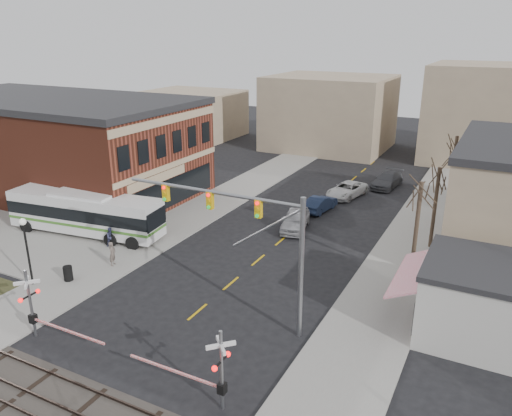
{
  "coord_description": "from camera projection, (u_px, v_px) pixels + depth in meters",
  "views": [
    {
      "loc": [
        14.93,
        -19.44,
        15.81
      ],
      "look_at": [
        -0.85,
        11.32,
        3.5
      ],
      "focal_mm": 35.0,
      "sensor_mm": 36.0,
      "label": 1
    }
  ],
  "objects": [
    {
      "name": "brick_building",
      "position": [
        52.0,
        144.0,
        51.42
      ],
      "size": [
        30.4,
        15.4,
        9.6
      ],
      "color": "brown",
      "rests_on": "ground"
    },
    {
      "name": "car_a",
      "position": [
        295.0,
        220.0,
        41.85
      ],
      "size": [
        3.1,
        5.32,
        1.7
      ],
      "primitive_type": "imported",
      "rotation": [
        0.0,
        0.0,
        0.23
      ],
      "color": "#9C9CA1",
      "rests_on": "ground"
    },
    {
      "name": "awning_shop",
      "position": [
        502.0,
        305.0,
        26.29
      ],
      "size": [
        9.74,
        6.2,
        4.3
      ],
      "color": "beige",
      "rests_on": "ground"
    },
    {
      "name": "tree_east_b",
      "position": [
        435.0,
        208.0,
        37.37
      ],
      "size": [
        0.28,
        0.28,
        6.3
      ],
      "color": "#382B21",
      "rests_on": "sidewalk_east"
    },
    {
      "name": "rr_crossing_west",
      "position": [
        36.0,
        306.0,
        26.53
      ],
      "size": [
        5.6,
        1.36,
        4.0
      ],
      "color": "gray",
      "rests_on": "ground"
    },
    {
      "name": "pedestrian_near",
      "position": [
        112.0,
        254.0,
        35.11
      ],
      "size": [
        0.57,
        0.73,
        1.77
      ],
      "primitive_type": "imported",
      "rotation": [
        0.0,
        0.0,
        1.82
      ],
      "color": "#60544C",
      "rests_on": "sidewalk_west"
    },
    {
      "name": "street_lamp",
      "position": [
        25.0,
        238.0,
        31.65
      ],
      "size": [
        0.44,
        0.44,
        4.6
      ],
      "color": "black",
      "rests_on": "sidewalk_west"
    },
    {
      "name": "pedestrian_far",
      "position": [
        111.0,
        237.0,
        38.24
      ],
      "size": [
        0.87,
        0.94,
        1.54
      ],
      "primitive_type": "imported",
      "rotation": [
        0.0,
        0.0,
        1.08
      ],
      "color": "#303355",
      "rests_on": "sidewalk_west"
    },
    {
      "name": "traffic_signal_mast",
      "position": [
        251.0,
        228.0,
        26.79
      ],
      "size": [
        11.04,
        0.3,
        8.0
      ],
      "color": "gray",
      "rests_on": "ground"
    },
    {
      "name": "tree_east_a",
      "position": [
        416.0,
        232.0,
        32.39
      ],
      "size": [
        0.28,
        0.28,
        6.75
      ],
      "color": "#382B21",
      "rests_on": "sidewalk_east"
    },
    {
      "name": "car_c",
      "position": [
        347.0,
        190.0,
        50.09
      ],
      "size": [
        3.45,
        5.63,
        1.46
      ],
      "primitive_type": "imported",
      "rotation": [
        0.0,
        0.0,
        -0.21
      ],
      "color": "silver",
      "rests_on": "ground"
    },
    {
      "name": "sidewalk_east",
      "position": [
        417.0,
        235.0,
        40.68
      ],
      "size": [
        5.0,
        60.0,
        0.12
      ],
      "primitive_type": "cube",
      "color": "gray",
      "rests_on": "ground"
    },
    {
      "name": "tree_east_c",
      "position": [
        452.0,
        176.0,
        43.84
      ],
      "size": [
        0.28,
        0.28,
        7.2
      ],
      "color": "#382B21",
      "rests_on": "sidewalk_east"
    },
    {
      "name": "sidewalk_west",
      "position": [
        218.0,
        201.0,
        48.85
      ],
      "size": [
        5.0,
        60.0,
        0.12
      ],
      "primitive_type": "cube",
      "color": "gray",
      "rests_on": "ground"
    },
    {
      "name": "car_d",
      "position": [
        387.0,
        180.0,
        53.22
      ],
      "size": [
        2.74,
        5.59,
        1.57
      ],
      "primitive_type": "imported",
      "rotation": [
        0.0,
        0.0,
        -0.1
      ],
      "color": "#48494D",
      "rests_on": "ground"
    },
    {
      "name": "ground",
      "position": [
        178.0,
        329.0,
        28.02
      ],
      "size": [
        160.0,
        160.0,
        0.0
      ],
      "primitive_type": "plane",
      "color": "black",
      "rests_on": "ground"
    },
    {
      "name": "transit_bus",
      "position": [
        85.0,
        212.0,
        40.41
      ],
      "size": [
        13.48,
        4.51,
        3.41
      ],
      "color": "silver",
      "rests_on": "ground"
    },
    {
      "name": "car_b",
      "position": [
        320.0,
        204.0,
        46.13
      ],
      "size": [
        2.09,
        4.52,
        1.43
      ],
      "primitive_type": "imported",
      "rotation": [
        0.0,
        0.0,
        3.01
      ],
      "color": "#192540",
      "rests_on": "ground"
    },
    {
      "name": "rr_crossing_east",
      "position": [
        213.0,
        369.0,
        21.64
      ],
      "size": [
        5.6,
        1.36,
        4.0
      ],
      "color": "gray",
      "rests_on": "ground"
    },
    {
      "name": "trash_bin",
      "position": [
        68.0,
        273.0,
        33.1
      ],
      "size": [
        0.6,
        0.6,
        0.99
      ],
      "primitive_type": "cylinder",
      "color": "black",
      "rests_on": "sidewalk_west"
    }
  ]
}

